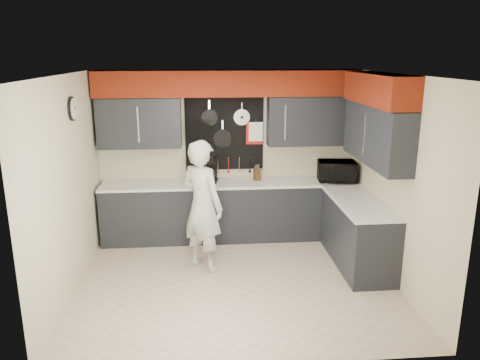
{
  "coord_description": "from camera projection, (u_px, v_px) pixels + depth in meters",
  "views": [
    {
      "loc": [
        -0.43,
        -5.49,
        2.84
      ],
      "look_at": [
        0.09,
        0.5,
        1.2
      ],
      "focal_mm": 35.0,
      "sensor_mm": 36.0,
      "label": 1
    }
  ],
  "objects": [
    {
      "name": "ground",
      "position": [
        236.0,
        280.0,
        6.06
      ],
      "size": [
        4.0,
        4.0,
        0.0
      ],
      "primitive_type": "plane",
      "color": "#BEAC93",
      "rests_on": "ground"
    },
    {
      "name": "knife_block",
      "position": [
        257.0,
        174.0,
        7.27
      ],
      "size": [
        0.11,
        0.11,
        0.2
      ],
      "primitive_type": "cube",
      "rotation": [
        0.0,
        0.0,
        0.33
      ],
      "color": "#3B2713",
      "rests_on": "base_cabinets"
    },
    {
      "name": "base_cabinets",
      "position": [
        263.0,
        216.0,
        7.06
      ],
      "size": [
        3.95,
        2.2,
        0.92
      ],
      "color": "black",
      "rests_on": "ground"
    },
    {
      "name": "coffee_maker",
      "position": [
        210.0,
        169.0,
        7.17
      ],
      "size": [
        0.24,
        0.28,
        0.37
      ],
      "rotation": [
        0.0,
        0.0,
        -0.17
      ],
      "color": "black",
      "rests_on": "base_cabinets"
    },
    {
      "name": "back_wall_assembly",
      "position": [
        229.0,
        110.0,
        7.07
      ],
      "size": [
        4.0,
        0.36,
        2.6
      ],
      "color": "beige",
      "rests_on": "ground"
    },
    {
      "name": "person",
      "position": [
        202.0,
        206.0,
        6.18
      ],
      "size": [
        0.76,
        0.75,
        1.77
      ],
      "primitive_type": "imported",
      "rotation": [
        0.0,
        0.0,
        2.38
      ],
      "color": "#BABAB7",
      "rests_on": "ground"
    },
    {
      "name": "right_wall_assembly",
      "position": [
        379.0,
        126.0,
        5.95
      ],
      "size": [
        0.36,
        3.5,
        2.6
      ],
      "color": "beige",
      "rests_on": "ground"
    },
    {
      "name": "left_wall_assembly",
      "position": [
        69.0,
        184.0,
        5.56
      ],
      "size": [
        0.05,
        3.5,
        2.6
      ],
      "color": "beige",
      "rests_on": "ground"
    },
    {
      "name": "utensil_crock",
      "position": [
        210.0,
        176.0,
        7.21
      ],
      "size": [
        0.14,
        0.14,
        0.18
      ],
      "primitive_type": "cylinder",
      "color": "white",
      "rests_on": "base_cabinets"
    },
    {
      "name": "microwave",
      "position": [
        337.0,
        171.0,
        7.21
      ],
      "size": [
        0.61,
        0.45,
        0.31
      ],
      "primitive_type": "imported",
      "rotation": [
        0.0,
        0.0,
        -0.12
      ],
      "color": "black",
      "rests_on": "base_cabinets"
    }
  ]
}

